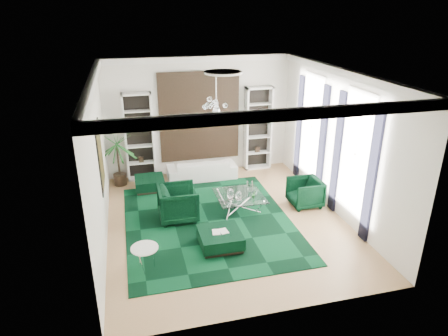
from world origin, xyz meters
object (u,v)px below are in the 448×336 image
object	(u,v)px
palm	(117,152)
armchair_right	(305,193)
coffee_table	(240,202)
ottoman_front	(220,239)
armchair_left	(178,203)
side_table	(145,259)
sofa	(202,169)
ottoman_side	(150,184)

from	to	relation	value
palm	armchair_right	bearing A→B (deg)	-28.36
coffee_table	ottoman_front	distance (m)	1.89
coffee_table	ottoman_front	xyz separation A→B (m)	(-0.94, -1.63, -0.03)
armchair_left	side_table	distance (m)	2.27
armchair_right	ottoman_front	distance (m)	3.14
sofa	ottoman_front	bearing A→B (deg)	84.87
armchair_left	side_table	bearing A→B (deg)	154.22
armchair_right	side_table	distance (m)	4.92
coffee_table	ottoman_side	xyz separation A→B (m)	(-2.29, 1.91, -0.03)
armchair_right	palm	xyz separation A→B (m)	(-5.00, 2.70, 0.69)
armchair_left	ottoman_front	size ratio (longest dim) A/B	1.05
armchair_right	ottoman_side	world-z (taller)	armchair_right
sofa	side_table	size ratio (longest dim) A/B	3.83
ottoman_front	palm	size ratio (longest dim) A/B	0.44
armchair_left	ottoman_side	bearing A→B (deg)	16.62
armchair_right	armchair_left	bearing A→B (deg)	-91.60
sofa	side_table	distance (m)	4.97
coffee_table	palm	distance (m)	4.12
armchair_right	palm	bearing A→B (deg)	-118.36
armchair_right	side_table	world-z (taller)	armchair_right
armchair_right	side_table	xyz separation A→B (m)	(-4.52, -1.94, -0.12)
armchair_right	ottoman_side	size ratio (longest dim) A/B	1.00
ottoman_side	ottoman_front	world-z (taller)	same
armchair_left	ottoman_front	bearing A→B (deg)	-153.95
side_table	ottoman_side	bearing A→B (deg)	84.56
armchair_right	palm	size ratio (longest dim) A/B	0.40
palm	sofa	bearing A→B (deg)	-2.97
ottoman_side	ottoman_front	bearing A→B (deg)	-69.15
side_table	armchair_left	bearing A→B (deg)	64.22
sofa	ottoman_front	distance (m)	4.02
armchair_left	palm	distance (m)	3.05
armchair_left	sofa	bearing A→B (deg)	-24.22
ottoman_side	ottoman_front	distance (m)	3.79
sofa	ottoman_side	bearing A→B (deg)	14.92
ottoman_front	palm	bearing A→B (deg)	118.20
ottoman_front	palm	xyz separation A→B (m)	(-2.22, 4.13, 0.89)
ottoman_side	armchair_left	bearing A→B (deg)	-73.38
coffee_table	palm	xyz separation A→B (m)	(-3.16, 2.50, 0.86)
armchair_left	palm	bearing A→B (deg)	29.43
sofa	armchair_left	xyz separation A→B (m)	(-1.11, -2.46, 0.13)
coffee_table	side_table	bearing A→B (deg)	-141.40
ottoman_side	side_table	distance (m)	4.07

